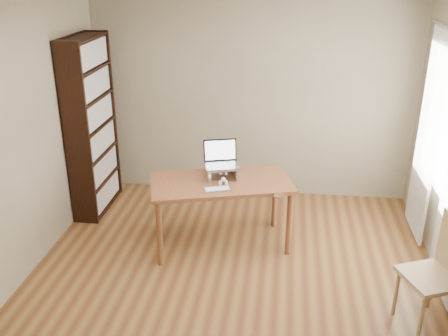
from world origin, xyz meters
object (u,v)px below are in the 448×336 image
keyboard (217,189)px  cat (224,171)px  chair (442,271)px  desk (221,189)px  laptop (223,159)px  bookshelf (92,126)px

keyboard → cat: (0.02, 0.33, 0.06)m
chair → keyboard: bearing=134.3°
keyboard → chair: chair is taller
desk → chair: (1.95, -1.06, -0.13)m
desk → laptop: laptop is taller
bookshelf → desk: (1.64, -0.70, -0.39)m
laptop → keyboard: bearing=-107.4°
desk → keyboard: 0.24m
bookshelf → laptop: bookshelf is taller
bookshelf → cat: size_ratio=4.36×
bookshelf → laptop: bearing=-18.9°
laptop → chair: (1.95, -1.20, -0.41)m
laptop → chair: bearing=-47.6°
bookshelf → desk: 1.82m
laptop → keyboard: laptop is taller
keyboard → chair: bearing=-43.0°
bookshelf → keyboard: 1.89m
bookshelf → laptop: 1.73m
bookshelf → chair: bookshelf is taller
desk → keyboard: (-0.01, -0.22, 0.10)m
laptop → bookshelf: bearing=145.0°
keyboard → desk: bearing=67.9°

